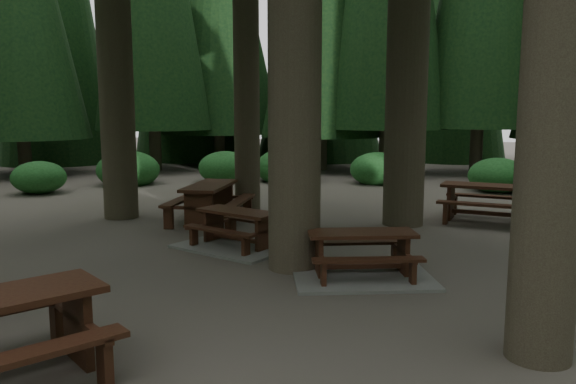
% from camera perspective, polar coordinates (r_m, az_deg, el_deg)
% --- Properties ---
extents(ground, '(80.00, 80.00, 0.00)m').
position_cam_1_polar(ground, '(9.26, -4.52, -7.68)').
color(ground, '#564F45').
rests_on(ground, ground).
extents(picnic_table_a, '(2.50, 2.26, 0.71)m').
position_cam_1_polar(picnic_table_a, '(8.78, 7.45, -7.05)').
color(picnic_table_a, gray).
rests_on(picnic_table_a, ground).
extents(picnic_table_b, '(1.80, 2.16, 0.89)m').
position_cam_1_polar(picnic_table_b, '(12.88, -7.94, -0.52)').
color(picnic_table_b, '#351510').
rests_on(picnic_table_b, ground).
extents(picnic_table_c, '(2.55, 2.36, 0.69)m').
position_cam_1_polar(picnic_table_c, '(10.60, -5.05, -4.38)').
color(picnic_table_c, gray).
rests_on(picnic_table_c, ground).
extents(picnic_table_d, '(2.27, 1.97, 0.86)m').
position_cam_1_polar(picnic_table_d, '(13.65, 19.51, -0.50)').
color(picnic_table_d, '#351510').
rests_on(picnic_table_d, ground).
extents(shrub_ring, '(23.86, 24.64, 1.49)m').
position_cam_1_polar(shrub_ring, '(9.68, 0.81, -4.50)').
color(shrub_ring, '#1D531C').
rests_on(shrub_ring, ground).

